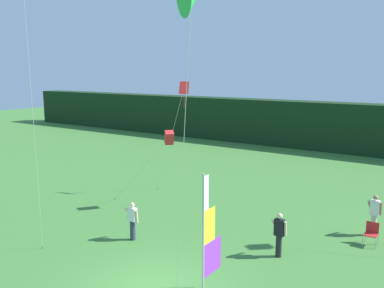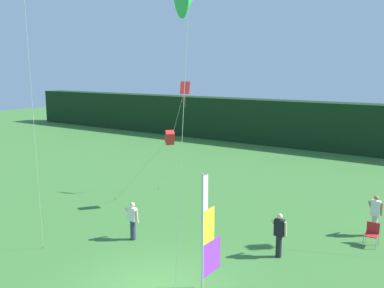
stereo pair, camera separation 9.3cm
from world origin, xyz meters
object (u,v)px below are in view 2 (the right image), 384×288
(person_near_banner, at_px, (375,214))
(person_far_left, at_px, (279,234))
(kite_red_box_0, at_px, (170,138))
(folding_chair, at_px, (372,232))
(banner_flag, at_px, (208,239))
(kite_red_diamond_3, at_px, (183,94))
(person_mid_field, at_px, (133,220))

(person_near_banner, xyz_separation_m, person_far_left, (-2.44, -4.15, -0.04))
(person_near_banner, relative_size, kite_red_box_0, 0.44)
(person_near_banner, height_order, kite_red_box_0, kite_red_box_0)
(folding_chair, xyz_separation_m, kite_red_box_0, (-9.30, -0.93, 3.03))
(banner_flag, bearing_deg, folding_chair, 65.10)
(person_far_left, bearing_deg, person_near_banner, 59.51)
(person_near_banner, distance_m, kite_red_diamond_3, 11.18)
(banner_flag, relative_size, kite_red_box_0, 1.00)
(banner_flag, relative_size, folding_chair, 4.39)
(person_near_banner, bearing_deg, kite_red_box_0, -167.80)
(kite_red_box_0, distance_m, kite_red_diamond_3, 3.38)
(person_near_banner, xyz_separation_m, person_mid_field, (-7.93, -6.02, -0.09))
(folding_chair, distance_m, kite_red_box_0, 9.82)
(folding_chair, xyz_separation_m, kite_red_diamond_3, (-10.32, 1.64, 4.98))
(person_near_banner, distance_m, person_far_left, 4.81)
(banner_flag, xyz_separation_m, kite_red_diamond_3, (-7.11, 8.56, 3.62))
(kite_red_box_0, bearing_deg, kite_red_diamond_3, 111.76)
(kite_red_diamond_3, bearing_deg, folding_chair, -9.02)
(person_near_banner, xyz_separation_m, kite_red_diamond_3, (-10.19, 0.58, 4.57))
(banner_flag, distance_m, person_far_left, 4.01)
(person_near_banner, xyz_separation_m, folding_chair, (0.13, -1.05, -0.41))
(folding_chair, bearing_deg, person_mid_field, -148.36)
(banner_flag, height_order, person_near_banner, banner_flag)
(banner_flag, distance_m, person_mid_field, 5.33)
(person_far_left, bearing_deg, banner_flag, -99.49)
(person_near_banner, height_order, kite_red_diamond_3, kite_red_diamond_3)
(kite_red_box_0, bearing_deg, person_far_left, -17.85)
(banner_flag, relative_size, person_far_left, 2.35)
(person_mid_field, relative_size, kite_red_diamond_3, 0.25)
(person_far_left, xyz_separation_m, kite_red_diamond_3, (-7.75, 4.73, 4.60))
(person_mid_field, height_order, kite_red_diamond_3, kite_red_diamond_3)
(person_near_banner, relative_size, kite_red_diamond_3, 0.28)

